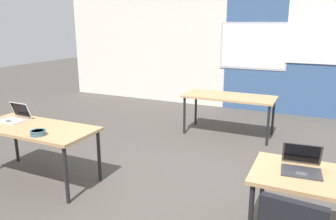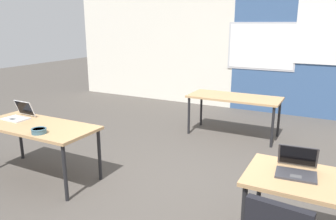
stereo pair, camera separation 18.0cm
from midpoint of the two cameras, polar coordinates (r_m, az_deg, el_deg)
ground_plane at (r=4.18m, az=1.10°, el=-13.20°), size 24.00×24.00×0.00m
back_wall_assembly at (r=7.72m, az=14.37°, el=10.31°), size 10.00×0.27×2.80m
desk_near_left at (r=4.46m, az=-23.34°, el=-3.41°), size 1.60×0.70×0.72m
desk_far_center at (r=5.91m, az=9.81°, el=1.91°), size 1.60×0.70×0.72m
laptop_near_right_inner at (r=3.07m, az=20.74°, el=-9.07°), size 0.36×0.34×0.22m
laptop_near_left_end at (r=4.81m, az=-26.17°, el=-1.09°), size 0.34×0.32×0.23m
snack_bowl at (r=4.07m, az=-22.96°, el=-3.63°), size 0.18×0.18×0.06m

